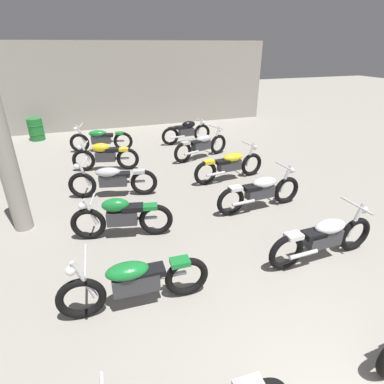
{
  "coord_description": "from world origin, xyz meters",
  "views": [
    {
      "loc": [
        -2.01,
        -0.56,
        3.48
      ],
      "look_at": [
        0.0,
        5.17,
        0.55
      ],
      "focal_mm": 28.85,
      "sensor_mm": 36.0,
      "label": 1
    }
  ],
  "objects_px": {
    "oil_drum": "(36,129)",
    "motorcycle_right_row_1": "(324,237)",
    "motorcycle_left_row_1": "(135,281)",
    "support_pillar": "(5,155)",
    "motorcycle_right_row_2": "(260,191)",
    "motorcycle_left_row_5": "(101,139)",
    "motorcycle_right_row_4": "(202,145)",
    "motorcycle_left_row_3": "(112,179)",
    "motorcycle_left_row_4": "(105,156)",
    "motorcycle_right_row_3": "(230,165)",
    "motorcycle_right_row_5": "(187,131)",
    "motorcycle_left_row_2": "(121,216)"
  },
  "relations": [
    {
      "from": "support_pillar",
      "to": "motorcycle_left_row_4",
      "type": "distance_m",
      "value": 3.56
    },
    {
      "from": "motorcycle_left_row_1",
      "to": "motorcycle_left_row_4",
      "type": "xyz_separation_m",
      "value": [
        0.09,
        5.66,
        0.01
      ]
    },
    {
      "from": "motorcycle_right_row_2",
      "to": "motorcycle_right_row_1",
      "type": "bearing_deg",
      "value": -87.87
    },
    {
      "from": "support_pillar",
      "to": "motorcycle_right_row_4",
      "type": "xyz_separation_m",
      "value": [
        5.05,
        2.85,
        -1.15
      ]
    },
    {
      "from": "motorcycle_left_row_2",
      "to": "motorcycle_left_row_3",
      "type": "distance_m",
      "value": 1.9
    },
    {
      "from": "support_pillar",
      "to": "motorcycle_left_row_5",
      "type": "distance_m",
      "value": 5.21
    },
    {
      "from": "support_pillar",
      "to": "motorcycle_right_row_1",
      "type": "bearing_deg",
      "value": -29.38
    },
    {
      "from": "motorcycle_left_row_1",
      "to": "motorcycle_right_row_1",
      "type": "relative_size",
      "value": 1.0
    },
    {
      "from": "motorcycle_left_row_4",
      "to": "oil_drum",
      "type": "bearing_deg",
      "value": 118.2
    },
    {
      "from": "motorcycle_right_row_5",
      "to": "oil_drum",
      "type": "height_order",
      "value": "motorcycle_right_row_5"
    },
    {
      "from": "motorcycle_left_row_5",
      "to": "oil_drum",
      "type": "distance_m",
      "value": 3.28
    },
    {
      "from": "motorcycle_right_row_4",
      "to": "motorcycle_right_row_2",
      "type": "bearing_deg",
      "value": -89.95
    },
    {
      "from": "motorcycle_left_row_1",
      "to": "motorcycle_left_row_5",
      "type": "distance_m",
      "value": 7.58
    },
    {
      "from": "motorcycle_left_row_4",
      "to": "motorcycle_right_row_2",
      "type": "bearing_deg",
      "value": -49.58
    },
    {
      "from": "motorcycle_left_row_2",
      "to": "motorcycle_right_row_3",
      "type": "xyz_separation_m",
      "value": [
        3.22,
        1.88,
        -0.01
      ]
    },
    {
      "from": "motorcycle_left_row_1",
      "to": "motorcycle_right_row_3",
      "type": "bearing_deg",
      "value": 48.85
    },
    {
      "from": "motorcycle_left_row_5",
      "to": "motorcycle_right_row_1",
      "type": "distance_m",
      "value": 8.21
    },
    {
      "from": "motorcycle_left_row_1",
      "to": "motorcycle_left_row_5",
      "type": "relative_size",
      "value": 1.01
    },
    {
      "from": "motorcycle_right_row_2",
      "to": "oil_drum",
      "type": "xyz_separation_m",
      "value": [
        -5.4,
        7.92,
        -0.03
      ]
    },
    {
      "from": "motorcycle_left_row_3",
      "to": "motorcycle_right_row_2",
      "type": "height_order",
      "value": "same"
    },
    {
      "from": "support_pillar",
      "to": "motorcycle_left_row_5",
      "type": "bearing_deg",
      "value": 67.32
    },
    {
      "from": "oil_drum",
      "to": "motorcycle_left_row_5",
      "type": "bearing_deg",
      "value": -45.41
    },
    {
      "from": "motorcycle_left_row_2",
      "to": "motorcycle_right_row_1",
      "type": "xyz_separation_m",
      "value": [
        3.22,
        -1.87,
        -0.01
      ]
    },
    {
      "from": "motorcycle_right_row_1",
      "to": "oil_drum",
      "type": "xyz_separation_m",
      "value": [
        -5.47,
        9.91,
        -0.03
      ]
    },
    {
      "from": "motorcycle_right_row_4",
      "to": "motorcycle_right_row_5",
      "type": "xyz_separation_m",
      "value": [
        0.07,
        1.79,
        0.01
      ]
    },
    {
      "from": "motorcycle_left_row_1",
      "to": "motorcycle_left_row_2",
      "type": "distance_m",
      "value": 1.88
    },
    {
      "from": "motorcycle_right_row_2",
      "to": "motorcycle_right_row_4",
      "type": "relative_size",
      "value": 1.04
    },
    {
      "from": "motorcycle_left_row_4",
      "to": "motorcycle_right_row_2",
      "type": "xyz_separation_m",
      "value": [
        3.12,
        -3.66,
        -0.01
      ]
    },
    {
      "from": "oil_drum",
      "to": "support_pillar",
      "type": "bearing_deg",
      "value": -87.2
    },
    {
      "from": "motorcycle_left_row_2",
      "to": "motorcycle_right_row_3",
      "type": "distance_m",
      "value": 3.73
    },
    {
      "from": "motorcycle_left_row_1",
      "to": "oil_drum",
      "type": "relative_size",
      "value": 2.56
    },
    {
      "from": "motorcycle_right_row_3",
      "to": "motorcycle_right_row_4",
      "type": "relative_size",
      "value": 1.03
    },
    {
      "from": "motorcycle_left_row_1",
      "to": "motorcycle_right_row_4",
      "type": "distance_m",
      "value": 6.58
    },
    {
      "from": "support_pillar",
      "to": "motorcycle_left_row_2",
      "type": "bearing_deg",
      "value": -27.98
    },
    {
      "from": "motorcycle_left_row_4",
      "to": "motorcycle_right_row_1",
      "type": "height_order",
      "value": "motorcycle_right_row_1"
    },
    {
      "from": "support_pillar",
      "to": "motorcycle_left_row_4",
      "type": "relative_size",
      "value": 1.65
    },
    {
      "from": "motorcycle_left_row_4",
      "to": "motorcycle_right_row_4",
      "type": "relative_size",
      "value": 0.92
    },
    {
      "from": "motorcycle_right_row_2",
      "to": "motorcycle_right_row_5",
      "type": "distance_m",
      "value": 5.54
    },
    {
      "from": "motorcycle_right_row_4",
      "to": "motorcycle_right_row_3",
      "type": "bearing_deg",
      "value": -87.69
    },
    {
      "from": "motorcycle_right_row_3",
      "to": "support_pillar",
      "type": "bearing_deg",
      "value": -170.43
    },
    {
      "from": "motorcycle_left_row_5",
      "to": "motorcycle_right_row_3",
      "type": "relative_size",
      "value": 0.99
    },
    {
      "from": "motorcycle_right_row_5",
      "to": "oil_drum",
      "type": "bearing_deg",
      "value": 156.49
    },
    {
      "from": "motorcycle_right_row_3",
      "to": "motorcycle_left_row_4",
      "type": "bearing_deg",
      "value": 149.27
    },
    {
      "from": "motorcycle_left_row_2",
      "to": "motorcycle_right_row_5",
      "type": "relative_size",
      "value": 0.99
    },
    {
      "from": "oil_drum",
      "to": "motorcycle_right_row_1",
      "type": "bearing_deg",
      "value": -61.08
    },
    {
      "from": "motorcycle_left_row_3",
      "to": "motorcycle_left_row_5",
      "type": "distance_m",
      "value": 3.8
    },
    {
      "from": "support_pillar",
      "to": "motorcycle_right_row_4",
      "type": "relative_size",
      "value": 1.52
    },
    {
      "from": "support_pillar",
      "to": "motorcycle_right_row_2",
      "type": "relative_size",
      "value": 1.47
    },
    {
      "from": "motorcycle_left_row_3",
      "to": "motorcycle_right_row_2",
      "type": "xyz_separation_m",
      "value": [
        3.11,
        -1.78,
        0.0
      ]
    },
    {
      "from": "motorcycle_left_row_2",
      "to": "motorcycle_right_row_2",
      "type": "xyz_separation_m",
      "value": [
        3.14,
        0.12,
        -0.01
      ]
    }
  ]
}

